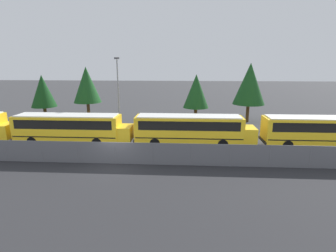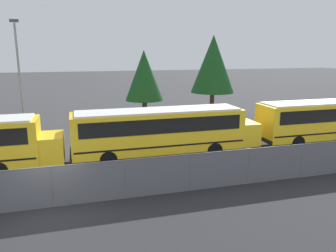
{
  "view_description": "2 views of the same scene",
  "coord_description": "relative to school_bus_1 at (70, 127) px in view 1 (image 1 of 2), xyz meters",
  "views": [
    {
      "loc": [
        5.52,
        -19.95,
        8.13
      ],
      "look_at": [
        3.97,
        5.64,
        1.89
      ],
      "focal_mm": 28.0,
      "sensor_mm": 36.0,
      "label": 1
    },
    {
      "loc": [
        1.2,
        -13.75,
        6.51
      ],
      "look_at": [
        6.63,
        5.4,
        1.97
      ],
      "focal_mm": 35.0,
      "sensor_mm": 36.0,
      "label": 2
    }
  ],
  "objects": [
    {
      "name": "ground_plane",
      "position": [
        5.9,
        -5.08,
        -1.82
      ],
      "size": [
        200.0,
        200.0,
        0.0
      ],
      "primitive_type": "plane",
      "color": "#38383A"
    },
    {
      "name": "tree_1",
      "position": [
        20.34,
        11.54,
        3.46
      ],
      "size": [
        4.31,
        4.31,
        8.1
      ],
      "color": "#51381E",
      "rests_on": "ground_plane"
    },
    {
      "name": "fence",
      "position": [
        5.9,
        -5.08,
        -0.88
      ],
      "size": [
        61.89,
        0.07,
        1.85
      ],
      "color": "#9EA0A5",
      "rests_on": "ground_plane"
    },
    {
      "name": "school_bus_1",
      "position": [
        0.0,
        0.0,
        0.0
      ],
      "size": [
        11.91,
        2.45,
        3.05
      ],
      "color": "yellow",
      "rests_on": "ground_plane"
    },
    {
      "name": "tree_3",
      "position": [
        -2.38,
        11.64,
        3.21
      ],
      "size": [
        3.87,
        3.87,
        7.57
      ],
      "color": "#51381E",
      "rests_on": "ground_plane"
    },
    {
      "name": "tree_0",
      "position": [
        -8.28,
        10.51,
        2.41
      ],
      "size": [
        3.43,
        3.43,
        6.48
      ],
      "color": "#51381E",
      "rests_on": "ground_plane"
    },
    {
      "name": "road_strip",
      "position": [
        5.9,
        -11.08,
        -1.82
      ],
      "size": [
        95.82,
        12.0,
        0.01
      ],
      "color": "#2B2B2D",
      "rests_on": "ground_plane"
    },
    {
      "name": "tree_2",
      "position": [
        13.02,
        9.81,
        2.59
      ],
      "size": [
        3.38,
        3.38,
        6.64
      ],
      "color": "#51381E",
      "rests_on": "ground_plane"
    },
    {
      "name": "school_bus_3",
      "position": [
        24.8,
        0.28,
        0.0
      ],
      "size": [
        11.91,
        2.45,
        3.05
      ],
      "color": "yellow",
      "rests_on": "ground_plane"
    },
    {
      "name": "school_bus_2",
      "position": [
        12.19,
        0.25,
        0.0
      ],
      "size": [
        11.91,
        2.45,
        3.05
      ],
      "color": "yellow",
      "rests_on": "ground_plane"
    },
    {
      "name": "light_pole",
      "position": [
        3.25,
        7.21,
        2.93
      ],
      "size": [
        0.6,
        0.24,
        8.72
      ],
      "color": "gray",
      "rests_on": "ground_plane"
    }
  ]
}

